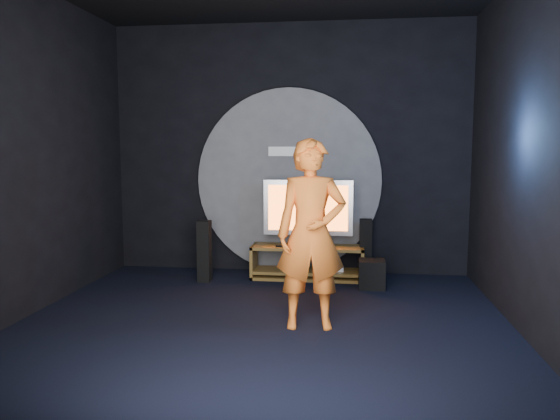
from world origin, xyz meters
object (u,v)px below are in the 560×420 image
object	(u,v)px
media_console	(308,264)
tv	(308,210)
tower_speaker_right	(365,249)
subwoofer	(372,274)
tower_speaker_left	(204,251)
player	(311,234)

from	to	relation	value
media_console	tv	xyz separation A→B (m)	(-0.01, 0.07, 0.74)
tower_speaker_right	subwoofer	world-z (taller)	tower_speaker_right
media_console	tower_speaker_right	bearing A→B (deg)	6.55
tower_speaker_right	subwoofer	xyz separation A→B (m)	(0.07, -0.49, -0.23)
media_console	subwoofer	distance (m)	0.93
tv	tower_speaker_left	world-z (taller)	tv
tower_speaker_left	player	distance (m)	2.32
tv	tower_speaker_right	bearing A→B (deg)	1.59
tv	subwoofer	size ratio (longest dim) A/B	3.35
tv	player	bearing A→B (deg)	-84.78
media_console	tv	bearing A→B (deg)	95.66
player	tower_speaker_left	bearing A→B (deg)	124.55
tower_speaker_right	media_console	bearing A→B (deg)	-173.45
tower_speaker_left	player	world-z (taller)	player
subwoofer	player	bearing A→B (deg)	-112.47
media_console	subwoofer	bearing A→B (deg)	-25.31
tv	player	distance (m)	2.07
subwoofer	tv	bearing A→B (deg)	151.26
tower_speaker_right	subwoofer	size ratio (longest dim) A/B	2.26
tower_speaker_right	tower_speaker_left	bearing A→B (deg)	-168.76
tv	subwoofer	bearing A→B (deg)	-28.74
tv	tower_speaker_left	size ratio (longest dim) A/B	1.48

